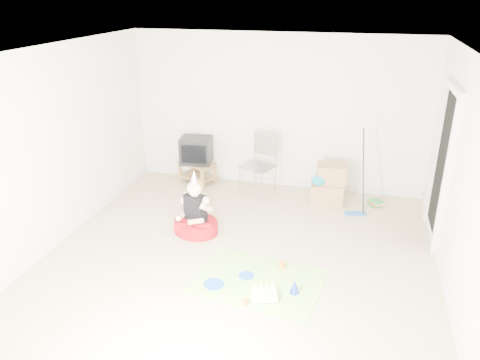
% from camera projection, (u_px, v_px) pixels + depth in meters
% --- Properties ---
extents(ground, '(5.00, 5.00, 0.00)m').
position_uv_depth(ground, '(240.00, 256.00, 6.11)').
color(ground, tan).
rests_on(ground, ground).
extents(doorway_recess, '(0.02, 0.90, 2.05)m').
position_uv_depth(doorway_recess, '(443.00, 168.00, 6.22)').
color(doorway_recess, black).
rests_on(doorway_recess, ground).
extents(tv_stand, '(0.71, 0.60, 0.38)m').
position_uv_depth(tv_stand, '(197.00, 170.00, 8.31)').
color(tv_stand, olive).
rests_on(tv_stand, ground).
extents(crt_tv, '(0.58, 0.50, 0.46)m').
position_uv_depth(crt_tv, '(196.00, 150.00, 8.16)').
color(crt_tv, black).
rests_on(crt_tv, tv_stand).
extents(folding_chair, '(0.61, 0.60, 1.06)m').
position_uv_depth(folding_chair, '(258.00, 166.00, 7.71)').
color(folding_chair, gray).
rests_on(folding_chair, ground).
extents(cardboard_boxes, '(0.56, 0.46, 0.65)m').
position_uv_depth(cardboard_boxes, '(328.00, 185.00, 7.51)').
color(cardboard_boxes, '#A3754F').
rests_on(cardboard_boxes, ground).
extents(floor_mop, '(0.34, 0.41, 1.28)m').
position_uv_depth(floor_mop, '(357.00, 199.00, 7.11)').
color(floor_mop, '#2359B0').
rests_on(floor_mop, ground).
extents(book_pile, '(0.25, 0.28, 0.10)m').
position_uv_depth(book_pile, '(376.00, 203.00, 7.50)').
color(book_pile, '#287938').
rests_on(book_pile, ground).
extents(seated_woman, '(0.84, 0.84, 0.95)m').
position_uv_depth(seated_woman, '(196.00, 219.00, 6.62)').
color(seated_woman, maroon).
rests_on(seated_woman, ground).
extents(party_mat, '(1.62, 1.27, 0.01)m').
position_uv_depth(party_mat, '(258.00, 281.00, 5.58)').
color(party_mat, '#E93173').
rests_on(party_mat, ground).
extents(birthday_cake, '(0.34, 0.30, 0.14)m').
position_uv_depth(birthday_cake, '(264.00, 295.00, 5.26)').
color(birthday_cake, white).
rests_on(birthday_cake, party_mat).
extents(blue_plate_near, '(0.24, 0.24, 0.01)m').
position_uv_depth(blue_plate_near, '(246.00, 275.00, 5.67)').
color(blue_plate_near, '#164EB4').
rests_on(blue_plate_near, party_mat).
extents(blue_plate_far, '(0.25, 0.25, 0.01)m').
position_uv_depth(blue_plate_far, '(214.00, 284.00, 5.50)').
color(blue_plate_far, '#164EB4').
rests_on(blue_plate_far, party_mat).
extents(orange_cup_near, '(0.09, 0.09, 0.09)m').
position_uv_depth(orange_cup_near, '(282.00, 265.00, 5.82)').
color(orange_cup_near, orange).
rests_on(orange_cup_near, party_mat).
extents(orange_cup_far, '(0.07, 0.07, 0.07)m').
position_uv_depth(orange_cup_far, '(245.00, 302.00, 5.15)').
color(orange_cup_far, orange).
rests_on(orange_cup_far, party_mat).
extents(blue_party_hat, '(0.12, 0.12, 0.17)m').
position_uv_depth(blue_party_hat, '(295.00, 286.00, 5.33)').
color(blue_party_hat, blue).
rests_on(blue_party_hat, party_mat).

